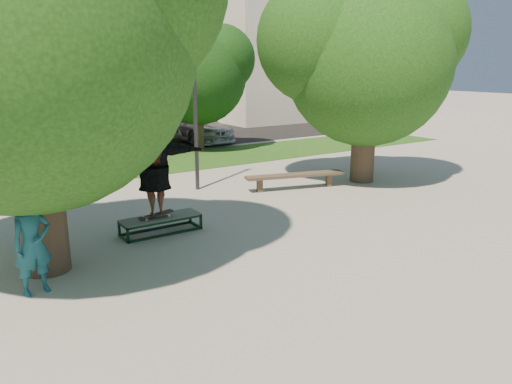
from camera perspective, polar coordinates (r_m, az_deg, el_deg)
ground at (r=10.81m, az=0.90°, el=-5.73°), size 120.00×120.00×0.00m
grass_strip at (r=19.44m, az=-12.82°, el=3.01°), size 30.00×4.00×0.02m
asphalt_strip at (r=25.28m, az=-20.37°, el=5.02°), size 40.00×8.00×0.01m
tree_left at (r=9.57m, az=-25.98°, el=17.24°), size 6.96×5.95×7.12m
tree_right at (r=16.37m, az=12.27°, el=15.37°), size 6.24×5.33×6.51m
bg_tree_mid at (r=20.95m, az=-21.58°, el=14.21°), size 5.76×4.92×6.24m
bg_tree_right at (r=22.38m, az=-6.91°, el=13.68°), size 5.04×4.31×5.43m
lamppost at (r=14.98m, az=-7.04°, el=12.09°), size 0.25×0.15×6.11m
side_building at (r=38.56m, az=4.33°, el=14.73°), size 15.00×10.00×8.00m
grind_box at (r=11.55m, az=-10.82°, el=-3.68°), size 1.80×0.60×0.38m
skater_rig at (r=11.21m, az=-11.54°, el=1.97°), size 2.33×1.14×1.91m
bystander at (r=8.99m, az=-24.20°, el=-5.47°), size 0.69×0.52×1.71m
bench at (r=15.30m, az=4.49°, el=1.80°), size 3.12×1.24×0.48m
car_dark at (r=22.62m, az=-20.78°, el=5.60°), size 1.93×4.03×1.28m
car_grey at (r=24.41m, az=-13.91°, el=7.10°), size 3.16×6.05×1.63m
car_silver_b at (r=25.39m, az=-7.05°, el=7.55°), size 2.29×5.29×1.52m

